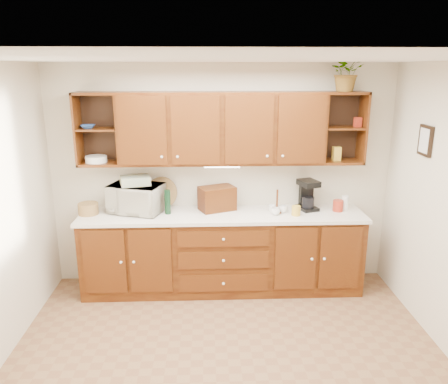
{
  "coord_description": "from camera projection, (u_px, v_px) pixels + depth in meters",
  "views": [
    {
      "loc": [
        -0.17,
        -3.28,
        2.53
      ],
      "look_at": [
        0.01,
        1.15,
        1.28
      ],
      "focal_mm": 35.0,
      "sensor_mm": 36.0,
      "label": 1
    }
  ],
  "objects": [
    {
      "name": "floor",
      "position": [
        228.0,
        366.0,
        3.85
      ],
      "size": [
        4.0,
        4.0,
        0.0
      ],
      "primitive_type": "plane",
      "color": "brown",
      "rests_on": "ground"
    },
    {
      "name": "ceiling",
      "position": [
        229.0,
        59.0,
        3.14
      ],
      "size": [
        4.0,
        4.0,
        0.0
      ],
      "primitive_type": "plane",
      "rotation": [
        3.14,
        0.0,
        0.0
      ],
      "color": "white",
      "rests_on": "back_wall"
    },
    {
      "name": "back_wall",
      "position": [
        221.0,
        176.0,
        5.18
      ],
      "size": [
        4.0,
        0.0,
        4.0
      ],
      "primitive_type": "plane",
      "rotation": [
        1.57,
        0.0,
        0.0
      ],
      "color": "beige",
      "rests_on": "floor"
    },
    {
      "name": "base_cabinets",
      "position": [
        222.0,
        253.0,
        5.12
      ],
      "size": [
        3.2,
        0.6,
        0.9
      ],
      "primitive_type": "cube",
      "color": "#321005",
      "rests_on": "floor"
    },
    {
      "name": "countertop",
      "position": [
        222.0,
        215.0,
        4.98
      ],
      "size": [
        3.24,
        0.64,
        0.04
      ],
      "primitive_type": "cube",
      "color": "silver",
      "rests_on": "base_cabinets"
    },
    {
      "name": "upper_cabinets",
      "position": [
        223.0,
        128.0,
        4.86
      ],
      "size": [
        3.2,
        0.33,
        0.8
      ],
      "color": "#321005",
      "rests_on": "back_wall"
    },
    {
      "name": "undercabinet_light",
      "position": [
        222.0,
        166.0,
        4.92
      ],
      "size": [
        0.4,
        0.05,
        0.02
      ],
      "primitive_type": "cube",
      "color": "white",
      "rests_on": "upper_cabinets"
    },
    {
      "name": "framed_picture",
      "position": [
        425.0,
        141.0,
        4.28
      ],
      "size": [
        0.03,
        0.24,
        0.3
      ],
      "primitive_type": "cube",
      "color": "black",
      "rests_on": "right_wall"
    },
    {
      "name": "wicker_basket",
      "position": [
        88.0,
        209.0,
        4.94
      ],
      "size": [
        0.28,
        0.28,
        0.13
      ],
      "primitive_type": "cylinder",
      "rotation": [
        0.0,
        0.0,
        -0.29
      ],
      "color": "olive",
      "rests_on": "countertop"
    },
    {
      "name": "microwave",
      "position": [
        136.0,
        198.0,
        4.99
      ],
      "size": [
        0.68,
        0.55,
        0.32
      ],
      "primitive_type": "imported",
      "rotation": [
        0.0,
        0.0,
        -0.3
      ],
      "color": "silver",
      "rests_on": "countertop"
    },
    {
      "name": "towel_stack",
      "position": [
        135.0,
        181.0,
        4.93
      ],
      "size": [
        0.37,
        0.31,
        0.1
      ],
      "primitive_type": "cube",
      "rotation": [
        0.0,
        0.0,
        0.28
      ],
      "color": "#E9D16D",
      "rests_on": "microwave"
    },
    {
      "name": "wine_bottle",
      "position": [
        168.0,
        202.0,
        4.93
      ],
      "size": [
        0.07,
        0.07,
        0.28
      ],
      "primitive_type": "cylinder",
      "rotation": [
        0.0,
        0.0,
        -0.09
      ],
      "color": "black",
      "rests_on": "countertop"
    },
    {
      "name": "woven_tray",
      "position": [
        162.0,
        207.0,
        5.19
      ],
      "size": [
        0.39,
        0.18,
        0.37
      ],
      "primitive_type": "cylinder",
      "rotation": [
        1.36,
        0.0,
        -0.23
      ],
      "color": "olive",
      "rests_on": "countertop"
    },
    {
      "name": "bread_box",
      "position": [
        217.0,
        198.0,
        5.06
      ],
      "size": [
        0.46,
        0.38,
        0.28
      ],
      "primitive_type": "cube",
      "rotation": [
        0.0,
        0.0,
        0.39
      ],
      "color": "#321005",
      "rests_on": "countertop"
    },
    {
      "name": "mug_tree",
      "position": [
        277.0,
        209.0,
        4.98
      ],
      "size": [
        0.24,
        0.24,
        0.28
      ],
      "rotation": [
        0.0,
        0.0,
        0.17
      ],
      "color": "#321005",
      "rests_on": "countertop"
    },
    {
      "name": "canister_red",
      "position": [
        338.0,
        206.0,
        5.04
      ],
      "size": [
        0.14,
        0.14,
        0.13
      ],
      "primitive_type": "cylinder",
      "rotation": [
        0.0,
        0.0,
        0.26
      ],
      "color": "#A32B17",
      "rests_on": "countertop"
    },
    {
      "name": "canister_white",
      "position": [
        345.0,
        203.0,
        5.08
      ],
      "size": [
        0.08,
        0.08,
        0.17
      ],
      "primitive_type": "cylinder",
      "rotation": [
        0.0,
        0.0,
        0.03
      ],
      "color": "white",
      "rests_on": "countertop"
    },
    {
      "name": "canister_yellow",
      "position": [
        296.0,
        211.0,
        4.9
      ],
      "size": [
        0.13,
        0.13,
        0.11
      ],
      "primitive_type": "cylinder",
      "rotation": [
        0.0,
        0.0,
        0.34
      ],
      "color": "gold",
      "rests_on": "countertop"
    },
    {
      "name": "coffee_maker",
      "position": [
        307.0,
        195.0,
        5.09
      ],
      "size": [
        0.26,
        0.29,
        0.35
      ],
      "rotation": [
        0.0,
        0.0,
        0.33
      ],
      "color": "black",
      "rests_on": "countertop"
    },
    {
      "name": "bowl_stack",
      "position": [
        88.0,
        127.0,
        4.77
      ],
      "size": [
        0.18,
        0.18,
        0.04
      ],
      "primitive_type": "imported",
      "rotation": [
        0.0,
        0.0,
        0.12
      ],
      "color": "#274A90",
      "rests_on": "upper_cabinets"
    },
    {
      "name": "plate_stack",
      "position": [
        96.0,
        159.0,
        4.88
      ],
      "size": [
        0.25,
        0.25,
        0.07
      ],
      "primitive_type": "cylinder",
      "rotation": [
        0.0,
        0.0,
        0.04
      ],
      "color": "white",
      "rests_on": "upper_cabinets"
    },
    {
      "name": "pantry_box_yellow",
      "position": [
        337.0,
        154.0,
        4.96
      ],
      "size": [
        0.1,
        0.08,
        0.16
      ],
      "primitive_type": "cube",
      "rotation": [
        0.0,
        0.0,
        0.13
      ],
      "color": "gold",
      "rests_on": "upper_cabinets"
    },
    {
      "name": "pantry_box_red",
      "position": [
        358.0,
        122.0,
        4.87
      ],
      "size": [
        0.08,
        0.08,
        0.11
      ],
      "primitive_type": "cube",
      "rotation": [
        0.0,
        0.0,
        0.18
      ],
      "color": "#A32B17",
      "rests_on": "upper_cabinets"
    },
    {
      "name": "potted_plant",
      "position": [
        347.0,
        72.0,
        4.68
      ],
      "size": [
        0.46,
        0.42,
        0.42
      ],
      "primitive_type": "imported",
      "rotation": [
        0.0,
        0.0,
        0.31
      ],
      "color": "#999999",
      "rests_on": "upper_cabinets"
    }
  ]
}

